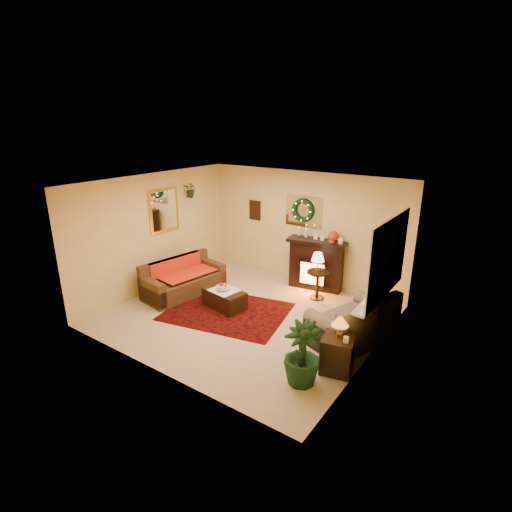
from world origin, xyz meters
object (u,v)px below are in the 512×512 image
Objects in this scene: loveseat at (352,319)px; end_table_square at (337,355)px; sofa at (184,276)px; side_table_round at (317,284)px; coffee_table at (224,298)px; fireplace at (316,265)px.

loveseat is 2.62× the size of end_table_square.
sofa is 2.92m from side_table_round.
loveseat is at bearing 15.02° from coffee_table.
coffee_table is (-2.64, -0.26, -0.21)m from loveseat.
loveseat is 2.43× the size of side_table_round.
side_table_round is at bearing 56.97° from coffee_table.
coffee_table is (-2.81, 0.71, -0.06)m from end_table_square.
loveseat is at bearing 12.37° from sofa.
side_table_round is at bearing 123.44° from end_table_square.
end_table_square is at bearing -4.66° from coffee_table.
end_table_square is (1.45, -2.19, -0.06)m from side_table_round.
coffee_table is (1.16, -0.01, -0.22)m from sofa.
loveseat is (1.57, -1.73, -0.13)m from fireplace.
end_table_square is at bearing -1.59° from sofa.
fireplace is at bearing 151.61° from loveseat.
sofa is 3.81m from loveseat.
fireplace reaches higher than end_table_square.
side_table_round is (2.52, 1.47, -0.10)m from sofa.
sofa is 2.90× the size of side_table_round.
sofa is at bearing -156.98° from loveseat.
side_table_round reaches higher than coffee_table.
side_table_round is 1.08× the size of end_table_square.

